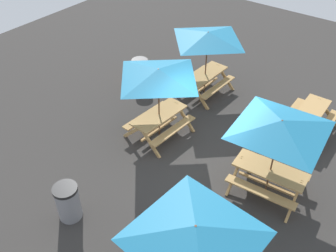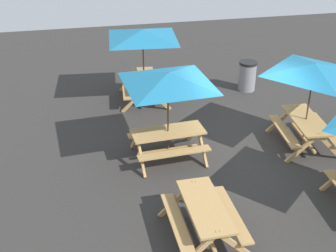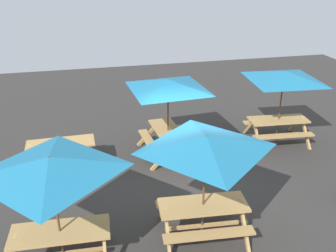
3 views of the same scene
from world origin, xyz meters
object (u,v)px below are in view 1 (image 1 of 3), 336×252
object	(u,v)px
picnic_table_3	(208,41)
trash_bin_orange	(140,72)
picnic_table_2	(195,237)
picnic_table_4	(158,79)
picnic_table_1	(280,131)
trash_bin_gray	(68,202)
picnic_table_0	(309,116)

from	to	relation	value
picnic_table_3	trash_bin_orange	distance (m)	2.80
picnic_table_2	picnic_table_4	distance (m)	5.15
picnic_table_2	trash_bin_orange	distance (m)	8.28
picnic_table_1	picnic_table_2	size ratio (longest dim) A/B	1.00
trash_bin_gray	trash_bin_orange	bearing A→B (deg)	-155.58
picnic_table_2	trash_bin_orange	world-z (taller)	picnic_table_2
picnic_table_0	trash_bin_gray	world-z (taller)	trash_bin_gray
picnic_table_3	trash_bin_gray	distance (m)	6.71
picnic_table_0	picnic_table_2	size ratio (longest dim) A/B	0.65
trash_bin_orange	trash_bin_gray	distance (m)	6.16
picnic_table_0	picnic_table_1	bearing A→B (deg)	0.79
picnic_table_0	trash_bin_gray	xyz separation A→B (m)	(6.62, -3.33, -0.07)
picnic_table_2	picnic_table_3	xyz separation A→B (m)	(-6.43, -3.83, 0.00)
picnic_table_1	picnic_table_4	xyz separation A→B (m)	(-0.12, -3.62, 0.00)
trash_bin_orange	trash_bin_gray	xyz separation A→B (m)	(5.61, 2.55, 0.00)
picnic_table_0	picnic_table_4	xyz separation A→B (m)	(2.89, -3.53, 1.43)
picnic_table_0	picnic_table_4	bearing A→B (deg)	-51.66
picnic_table_0	trash_bin_orange	size ratio (longest dim) A/B	1.86
picnic_table_0	picnic_table_3	size ratio (longest dim) A/B	0.78
picnic_table_4	picnic_table_3	bearing A→B (deg)	-171.79
picnic_table_2	trash_bin_orange	bearing A→B (deg)	-127.65
trash_bin_orange	trash_bin_gray	size ratio (longest dim) A/B	1.00
picnic_table_1	trash_bin_orange	size ratio (longest dim) A/B	2.88
picnic_table_0	picnic_table_3	bearing A→B (deg)	-89.60
picnic_table_3	trash_bin_orange	world-z (taller)	picnic_table_3
picnic_table_0	picnic_table_4	size ratio (longest dim) A/B	0.78
picnic_table_0	picnic_table_2	xyz separation A→B (m)	(6.52, 0.12, 1.43)
picnic_table_2	picnic_table_3	size ratio (longest dim) A/B	1.21
picnic_table_1	trash_bin_gray	xyz separation A→B (m)	(3.62, -3.42, -1.49)
picnic_table_4	picnic_table_2	bearing A→B (deg)	49.77
trash_bin_gray	picnic_table_2	bearing A→B (deg)	91.67
picnic_table_3	picnic_table_0	bearing A→B (deg)	94.22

